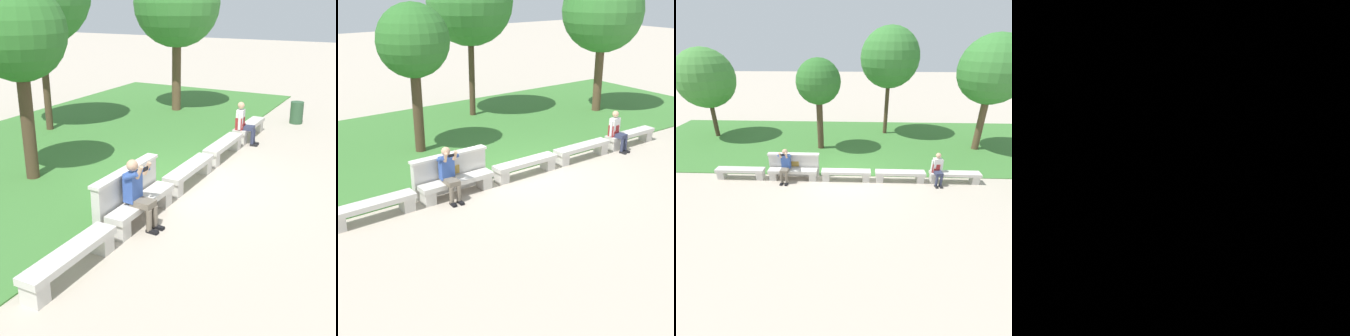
# 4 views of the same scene
# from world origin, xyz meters

# --- Properties ---
(ground_plane) EXTENTS (80.00, 80.00, 0.00)m
(ground_plane) POSITION_xyz_m (0.00, 0.00, 0.00)
(ground_plane) COLOR #B2A593
(grass_strip) EXTENTS (22.67, 8.00, 0.03)m
(grass_strip) POSITION_xyz_m (0.00, 4.38, 0.01)
(grass_strip) COLOR #3D7533
(grass_strip) RESTS_ON ground
(bench_main) EXTENTS (1.98, 0.40, 0.45)m
(bench_main) POSITION_xyz_m (-4.34, 0.00, 0.30)
(bench_main) COLOR beige
(bench_main) RESTS_ON ground
(bench_near) EXTENTS (1.98, 0.40, 0.45)m
(bench_near) POSITION_xyz_m (-2.17, 0.00, 0.30)
(bench_near) COLOR beige
(bench_near) RESTS_ON ground
(bench_mid) EXTENTS (1.98, 0.40, 0.45)m
(bench_mid) POSITION_xyz_m (0.00, 0.00, 0.30)
(bench_mid) COLOR beige
(bench_mid) RESTS_ON ground
(bench_far) EXTENTS (1.98, 0.40, 0.45)m
(bench_far) POSITION_xyz_m (2.17, 0.00, 0.30)
(bench_far) COLOR beige
(bench_far) RESTS_ON ground
(bench_end) EXTENTS (1.98, 0.40, 0.45)m
(bench_end) POSITION_xyz_m (4.34, 0.00, 0.30)
(bench_end) COLOR beige
(bench_end) RESTS_ON ground
(backrest_wall_with_plaque) EXTENTS (2.10, 0.24, 1.01)m
(backrest_wall_with_plaque) POSITION_xyz_m (-2.17, 0.34, 0.52)
(backrest_wall_with_plaque) COLOR beige
(backrest_wall_with_plaque) RESTS_ON ground
(person_photographer) EXTENTS (0.49, 0.74, 1.32)m
(person_photographer) POSITION_xyz_m (-2.43, -0.08, 0.74)
(person_photographer) COLOR black
(person_photographer) RESTS_ON ground
(person_distant) EXTENTS (0.48, 0.70, 1.26)m
(person_distant) POSITION_xyz_m (3.60, -0.07, 0.67)
(person_distant) COLOR black
(person_distant) RESTS_ON ground
(backpack) EXTENTS (0.28, 0.24, 0.43)m
(backpack) POSITION_xyz_m (3.55, 0.02, 0.63)
(backpack) COLOR maroon
(backpack) RESTS_ON bench_end
(tree_behind_wall) EXTENTS (2.14, 2.14, 4.47)m
(tree_behind_wall) POSITION_xyz_m (-1.44, 3.47, 3.34)
(tree_behind_wall) COLOR #4C3826
(tree_behind_wall) RESTS_ON ground
(tree_left_background) EXTENTS (3.20, 3.20, 5.89)m
(tree_left_background) POSITION_xyz_m (2.16, 6.08, 4.28)
(tree_left_background) COLOR #4C3826
(tree_left_background) RESTS_ON ground
(tree_right_background) EXTENTS (3.15, 3.15, 4.88)m
(tree_right_background) POSITION_xyz_m (-7.82, 5.14, 3.29)
(tree_right_background) COLOR #4C3826
(tree_right_background) RESTS_ON ground
(tree_far_back) EXTENTS (3.14, 3.14, 5.51)m
(tree_far_back) POSITION_xyz_m (6.65, 3.68, 3.91)
(tree_far_back) COLOR brown
(tree_far_back) RESTS_ON ground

